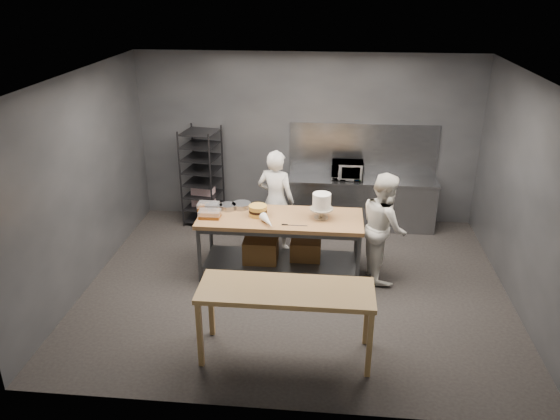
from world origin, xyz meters
name	(u,v)px	position (x,y,z in m)	size (l,w,h in m)	color
ground	(296,285)	(0.00, 0.00, 0.00)	(6.00, 6.00, 0.00)	black
back_wall	(307,139)	(0.00, 2.50, 1.50)	(6.00, 0.04, 3.00)	#4C4F54
work_table	(280,238)	(-0.27, 0.37, 0.57)	(2.40, 0.90, 0.92)	brown
near_counter	(286,295)	(-0.01, -1.58, 0.81)	(2.00, 0.70, 0.90)	olive
back_counter	(361,202)	(1.00, 2.18, 0.45)	(2.60, 0.60, 0.90)	slate
splashback_panel	(363,149)	(1.00, 2.48, 1.35)	(2.60, 0.02, 0.90)	slate
speed_rack	(202,177)	(-1.83, 2.10, 0.86)	(0.69, 0.73, 1.75)	black
chef_behind	(276,201)	(-0.41, 1.16, 0.84)	(0.61, 0.40, 1.68)	white
chef_right	(384,226)	(1.24, 0.41, 0.81)	(0.79, 0.61, 1.62)	white
microwave	(347,170)	(0.73, 2.18, 1.05)	(0.54, 0.37, 0.30)	black
frosted_cake_stand	(322,203)	(0.33, 0.37, 1.16)	(0.34, 0.34, 0.38)	#ACA289
layer_cake	(258,211)	(-0.59, 0.38, 1.00)	(0.27, 0.27, 0.16)	#F8C44F
cake_pans	(229,206)	(-1.07, 0.59, 0.96)	(0.68, 0.39, 0.07)	gray
piping_bag	(268,221)	(-0.41, 0.05, 0.98)	(0.12, 0.12, 0.38)	white
offset_spatula	(291,225)	(-0.08, 0.08, 0.93)	(0.36, 0.02, 0.02)	slate
pastry_clamshells	(209,210)	(-1.32, 0.38, 0.98)	(0.39, 0.49, 0.11)	#99571E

